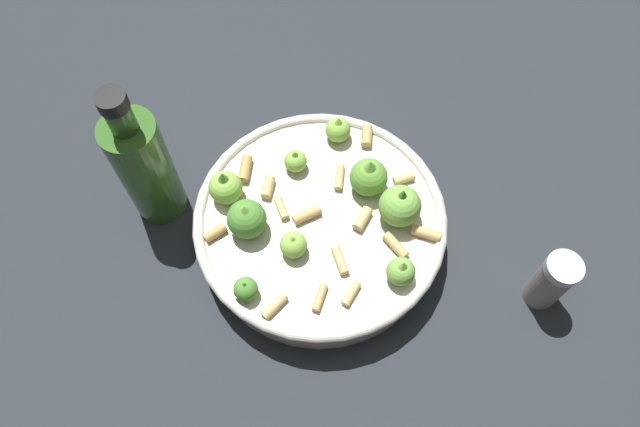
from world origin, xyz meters
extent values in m
plane|color=#23282D|center=(0.00, 0.00, 0.00)|extent=(2.40, 2.40, 0.00)
cylinder|color=beige|center=(0.00, 0.00, 0.02)|extent=(0.28, 0.28, 0.05)
torus|color=beige|center=(0.00, 0.00, 0.05)|extent=(0.29, 0.29, 0.01)
sphere|color=#75B247|center=(0.03, 0.11, 0.06)|extent=(0.03, 0.03, 0.03)
cone|color=#8CC64C|center=(0.03, 0.11, 0.08)|extent=(0.02, 0.02, 0.01)
sphere|color=#609E38|center=(-0.06, 0.03, 0.07)|extent=(0.04, 0.04, 0.04)
cone|color=#75B247|center=(-0.06, 0.03, 0.09)|extent=(0.02, 0.02, 0.02)
sphere|color=#75B247|center=(-0.04, 0.08, 0.07)|extent=(0.05, 0.05, 0.05)
cone|color=#4C8933|center=(-0.04, 0.08, 0.10)|extent=(0.02, 0.02, 0.02)
sphere|color=#8CC64C|center=(-0.05, -0.05, 0.06)|extent=(0.03, 0.03, 0.03)
cone|color=#4C8933|center=(-0.05, -0.05, 0.08)|extent=(0.01, 0.01, 0.01)
sphere|color=#4C8933|center=(0.04, -0.07, 0.07)|extent=(0.04, 0.04, 0.04)
cone|color=#75B247|center=(0.04, -0.07, 0.09)|extent=(0.02, 0.02, 0.02)
sphere|color=#8CC64C|center=(0.02, -0.11, 0.07)|extent=(0.04, 0.04, 0.04)
cone|color=#609E38|center=(0.02, -0.11, 0.09)|extent=(0.02, 0.02, 0.02)
sphere|color=#8CC64C|center=(-0.11, -0.03, 0.06)|extent=(0.03, 0.03, 0.03)
cone|color=#8CC64C|center=(-0.11, -0.03, 0.08)|extent=(0.02, 0.02, 0.01)
sphere|color=#8CC64C|center=(0.05, -0.01, 0.06)|extent=(0.03, 0.03, 0.03)
cone|color=#75B247|center=(0.05, -0.01, 0.08)|extent=(0.02, 0.02, 0.01)
sphere|color=#4C8933|center=(0.11, -0.03, 0.06)|extent=(0.03, 0.03, 0.03)
cone|color=#4C8933|center=(0.11, -0.03, 0.08)|extent=(0.01, 0.01, 0.01)
cylinder|color=tan|center=(0.07, 0.07, 0.05)|extent=(0.03, 0.01, 0.01)
cylinder|color=tan|center=(0.07, -0.10, 0.06)|extent=(0.03, 0.02, 0.01)
cylinder|color=tan|center=(-0.12, 0.01, 0.06)|extent=(0.03, 0.02, 0.01)
cylinder|color=tan|center=(0.01, -0.01, 0.06)|extent=(0.03, 0.03, 0.01)
cylinder|color=tan|center=(-0.03, 0.12, 0.06)|extent=(0.01, 0.03, 0.01)
cylinder|color=tan|center=(0.04, 0.04, 0.05)|extent=(0.03, 0.03, 0.01)
cylinder|color=tan|center=(-0.02, 0.05, 0.06)|extent=(0.03, 0.01, 0.01)
cylinder|color=tan|center=(-0.02, -0.10, 0.06)|extent=(0.03, 0.02, 0.01)
cylinder|color=tan|center=(0.09, 0.04, 0.05)|extent=(0.03, 0.01, 0.01)
cylinder|color=tan|center=(-0.06, 0.00, 0.05)|extent=(0.03, 0.02, 0.01)
cylinder|color=tan|center=(0.00, 0.09, 0.05)|extent=(0.02, 0.03, 0.01)
cylinder|color=tan|center=(-0.01, -0.07, 0.06)|extent=(0.03, 0.02, 0.01)
cylinder|color=tan|center=(0.01, -0.04, 0.05)|extent=(0.03, 0.03, 0.01)
cylinder|color=tan|center=(0.12, 0.00, 0.05)|extent=(0.03, 0.02, 0.01)
cylinder|color=tan|center=(-0.08, 0.07, 0.05)|extent=(0.02, 0.03, 0.01)
cylinder|color=gray|center=(-0.03, 0.26, 0.04)|extent=(0.04, 0.04, 0.08)
cylinder|color=silver|center=(-0.03, 0.26, 0.08)|extent=(0.04, 0.04, 0.01)
cylinder|color=#336023|center=(0.04, -0.20, 0.08)|extent=(0.06, 0.06, 0.16)
cylinder|color=#336023|center=(0.04, -0.20, 0.18)|extent=(0.03, 0.03, 0.04)
cylinder|color=black|center=(0.04, -0.20, 0.20)|extent=(0.03, 0.03, 0.02)
camera|label=1|loc=(0.27, 0.12, 0.64)|focal=32.76mm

